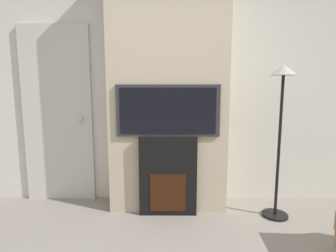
{
  "coord_description": "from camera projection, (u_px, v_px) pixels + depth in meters",
  "views": [
    {
      "loc": [
        0.02,
        -1.09,
        1.34
      ],
      "look_at": [
        0.0,
        1.6,
        0.96
      ],
      "focal_mm": 28.0,
      "sensor_mm": 36.0,
      "label": 1
    }
  ],
  "objects": [
    {
      "name": "fireplace",
      "position": [
        168.0,
        175.0,
        2.8
      ],
      "size": [
        0.61,
        0.15,
        0.85
      ],
      "color": "black",
      "rests_on": "ground_plane"
    },
    {
      "name": "television",
      "position": [
        168.0,
        111.0,
        2.7
      ],
      "size": [
        1.07,
        0.07,
        0.53
      ],
      "color": "#2D2D33",
      "rests_on": "fireplace"
    },
    {
      "name": "chimney_breast",
      "position": [
        168.0,
        88.0,
        2.87
      ],
      "size": [
        1.27,
        0.4,
        2.7
      ],
      "color": "#BCAD8E",
      "rests_on": "ground_plane"
    },
    {
      "name": "wall_back",
      "position": [
        168.0,
        88.0,
        3.09
      ],
      "size": [
        6.0,
        0.06,
        2.7
      ],
      "color": "silver",
      "rests_on": "ground_plane"
    },
    {
      "name": "entry_door",
      "position": [
        58.0,
        115.0,
        3.09
      ],
      "size": [
        0.81,
        0.09,
        2.07
      ],
      "color": "beige",
      "rests_on": "ground_plane"
    },
    {
      "name": "floor_lamp",
      "position": [
        281.0,
        109.0,
        2.62
      ],
      "size": [
        0.26,
        0.26,
        1.57
      ],
      "color": "black",
      "rests_on": "ground_plane"
    }
  ]
}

